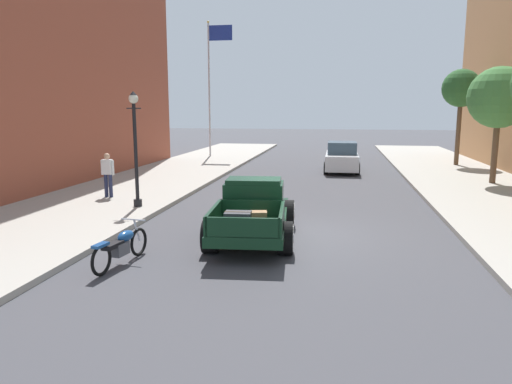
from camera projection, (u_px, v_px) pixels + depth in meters
ground_plane at (290, 233)px, 13.31m from camera, size 140.00×140.00×0.00m
sidewalk_left at (52, 221)px, 14.52m from camera, size 5.50×64.00×0.15m
hotrod_truck_dark_green at (254, 209)px, 12.91m from camera, size 2.45×5.04×1.58m
motorcycle_parked at (121, 246)px, 10.55m from camera, size 0.62×2.11×0.93m
car_background_white at (342, 158)px, 26.33m from camera, size 1.89×4.31×1.65m
pedestrian_sidewalk_left at (108, 172)px, 17.85m from camera, size 0.53×0.22×1.65m
street_lamp_near at (135, 140)px, 15.90m from camera, size 0.50×0.32×3.85m
flagpole at (212, 74)px, 32.93m from camera, size 1.74×0.16×9.16m
street_tree_second at (499, 98)px, 20.81m from camera, size 2.67×2.67×5.10m
street_tree_third at (461, 89)px, 27.67m from camera, size 2.18×2.18×5.55m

